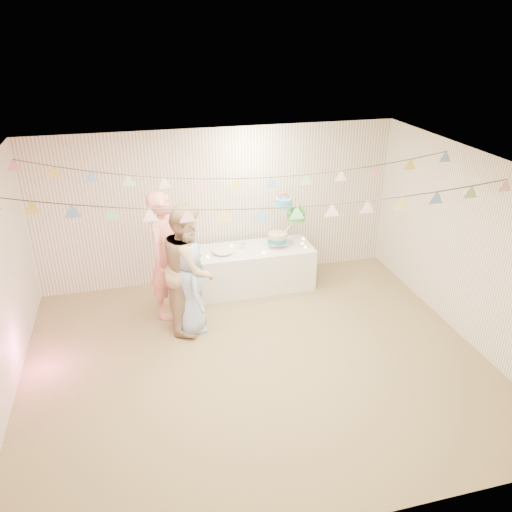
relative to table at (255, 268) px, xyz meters
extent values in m
plane|color=olive|center=(-0.47, -1.97, -0.36)|extent=(6.00, 6.00, 0.00)
plane|color=white|center=(-0.47, -1.97, 2.24)|extent=(6.00, 6.00, 0.00)
plane|color=white|center=(-0.47, 0.53, 0.94)|extent=(6.00, 6.00, 0.00)
plane|color=white|center=(-0.47, -4.47, 0.94)|extent=(6.00, 6.00, 0.00)
plane|color=white|center=(2.53, -1.97, 0.94)|extent=(5.00, 5.00, 0.00)
cube|color=white|center=(0.00, 0.00, 0.00)|extent=(1.91, 0.76, 0.72)
cylinder|color=white|center=(-0.54, -0.05, 0.40)|extent=(0.34, 0.34, 0.02)
imported|color=#EF8A7D|center=(-1.45, -0.48, 0.62)|extent=(0.79, 0.85, 1.96)
imported|color=tan|center=(-1.18, -0.87, 0.58)|extent=(0.89, 1.05, 1.88)
imported|color=#94AFD2|center=(-1.19, -1.02, 0.33)|extent=(0.52, 0.72, 1.37)
cylinder|color=#FFD88C|center=(-0.80, -0.15, 0.37)|extent=(0.04, 0.04, 0.03)
cylinder|color=#FFD88C|center=(-0.35, 0.18, 0.37)|extent=(0.04, 0.04, 0.03)
cylinder|color=#FFD88C|center=(0.10, -0.22, 0.37)|extent=(0.04, 0.04, 0.03)
cylinder|color=#FFD88C|center=(0.35, 0.22, 0.37)|extent=(0.04, 0.04, 0.03)
cylinder|color=#FFD88C|center=(0.82, -0.18, 0.37)|extent=(0.04, 0.04, 0.03)
cylinder|color=#FFD88C|center=(0.90, 0.15, 0.37)|extent=(0.04, 0.04, 0.03)
cylinder|color=#FFD88C|center=(0.81, -0.03, 0.37)|extent=(0.04, 0.04, 0.03)
camera|label=1|loc=(-1.81, -7.20, 3.76)|focal=35.00mm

